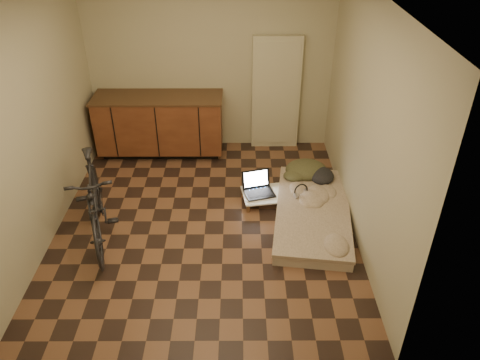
{
  "coord_description": "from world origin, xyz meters",
  "views": [
    {
      "loc": [
        0.4,
        -4.5,
        3.5
      ],
      "look_at": [
        0.42,
        0.07,
        0.55
      ],
      "focal_mm": 35.0,
      "sensor_mm": 36.0,
      "label": 1
    }
  ],
  "objects_px": {
    "futon": "(313,213)",
    "bicycle": "(94,197)",
    "lap_desk": "(270,194)",
    "laptop": "(258,188)"
  },
  "relations": [
    {
      "from": "futon",
      "to": "lap_desk",
      "type": "relative_size",
      "value": 2.54
    },
    {
      "from": "futon",
      "to": "lap_desk",
      "type": "height_order",
      "value": "futon"
    },
    {
      "from": "bicycle",
      "to": "futon",
      "type": "relative_size",
      "value": 0.88
    },
    {
      "from": "bicycle",
      "to": "laptop",
      "type": "relative_size",
      "value": 3.82
    },
    {
      "from": "laptop",
      "to": "bicycle",
      "type": "bearing_deg",
      "value": -174.34
    },
    {
      "from": "futon",
      "to": "bicycle",
      "type": "bearing_deg",
      "value": -165.13
    },
    {
      "from": "futon",
      "to": "lap_desk",
      "type": "distance_m",
      "value": 0.62
    },
    {
      "from": "bicycle",
      "to": "laptop",
      "type": "bearing_deg",
      "value": 6.05
    },
    {
      "from": "futon",
      "to": "lap_desk",
      "type": "xyz_separation_m",
      "value": [
        -0.5,
        0.37,
        0.02
      ]
    },
    {
      "from": "lap_desk",
      "to": "bicycle",
      "type": "bearing_deg",
      "value": -169.84
    }
  ]
}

